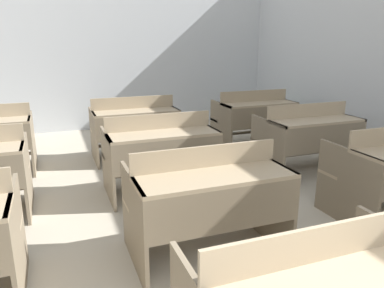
{
  "coord_description": "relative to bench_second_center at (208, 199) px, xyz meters",
  "views": [
    {
      "loc": [
        -1.14,
        0.22,
        1.6
      ],
      "look_at": [
        -0.06,
        3.11,
        0.75
      ],
      "focal_mm": 35.0,
      "sensor_mm": 36.0,
      "label": 1
    }
  ],
  "objects": [
    {
      "name": "wall_back",
      "position": [
        0.12,
        4.69,
        1.11
      ],
      "size": [
        6.07,
        0.06,
        3.14
      ],
      "color": "silver",
      "rests_on": "ground_plane"
    },
    {
      "name": "bench_second_center",
      "position": [
        0.0,
        0.0,
        0.0
      ],
      "size": [
        1.14,
        0.75,
        0.86
      ],
      "color": "#786952",
      "rests_on": "ground_plane"
    },
    {
      "name": "bench_third_center",
      "position": [
        0.01,
        1.31,
        0.0
      ],
      "size": [
        1.14,
        0.75,
        0.86
      ],
      "color": "#7E6F58",
      "rests_on": "ground_plane"
    },
    {
      "name": "bench_third_right",
      "position": [
        1.9,
        1.31,
        0.0
      ],
      "size": [
        1.14,
        0.75,
        0.86
      ],
      "color": "#83745D",
      "rests_on": "ground_plane"
    },
    {
      "name": "bench_back_center",
      "position": [
        0.02,
        2.64,
        0.0
      ],
      "size": [
        1.14,
        0.75,
        0.86
      ],
      "color": "#7B6B54",
      "rests_on": "ground_plane"
    },
    {
      "name": "bench_back_right",
      "position": [
        1.9,
        2.63,
        0.0
      ],
      "size": [
        1.14,
        0.75,
        0.86
      ],
      "color": "#7A6A53",
      "rests_on": "ground_plane"
    },
    {
      "name": "wastepaper_bin",
      "position": [
        2.76,
        3.33,
        -0.28
      ],
      "size": [
        0.29,
        0.29,
        0.36
      ],
      "color": "#1E6B33",
      "rests_on": "ground_plane"
    }
  ]
}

